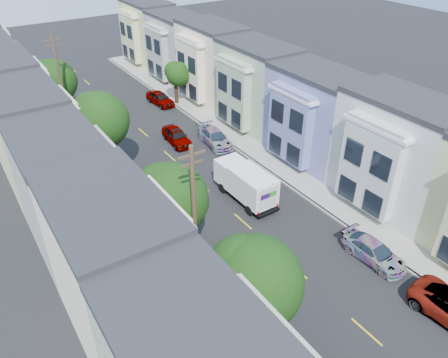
% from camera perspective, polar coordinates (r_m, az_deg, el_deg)
% --- Properties ---
extents(ground, '(160.00, 160.00, 0.00)m').
position_cam_1_polar(ground, '(29.72, 9.33, -11.48)').
color(ground, black).
rests_on(ground, ground).
extents(road_slab, '(12.00, 70.00, 0.02)m').
position_cam_1_polar(road_slab, '(39.46, -5.12, 1.21)').
color(road_slab, black).
rests_on(road_slab, ground).
extents(curb_left, '(0.30, 70.00, 0.15)m').
position_cam_1_polar(curb_left, '(37.46, -13.24, -1.38)').
color(curb_left, gray).
rests_on(curb_left, ground).
extents(curb_right, '(0.30, 70.00, 0.15)m').
position_cam_1_polar(curb_right, '(42.18, 2.09, 3.63)').
color(curb_right, gray).
rests_on(curb_right, ground).
extents(sidewalk_left, '(2.60, 70.00, 0.15)m').
position_cam_1_polar(sidewalk_left, '(37.16, -15.08, -1.98)').
color(sidewalk_left, gray).
rests_on(sidewalk_left, ground).
extents(sidewalk_right, '(2.60, 70.00, 0.15)m').
position_cam_1_polar(sidewalk_right, '(42.86, 3.51, 4.09)').
color(sidewalk_right, gray).
rests_on(sidewalk_right, ground).
extents(centerline, '(0.12, 70.00, 0.01)m').
position_cam_1_polar(centerline, '(39.47, -5.12, 1.19)').
color(centerline, gold).
rests_on(centerline, ground).
extents(townhouse_row_left, '(5.00, 70.00, 8.50)m').
position_cam_1_polar(townhouse_row_left, '(36.55, -20.61, -3.88)').
color(townhouse_row_left, '#777CBA').
rests_on(townhouse_row_left, ground).
extents(townhouse_row_right, '(5.00, 70.00, 8.50)m').
position_cam_1_polar(townhouse_row_right, '(45.03, 7.42, 5.25)').
color(townhouse_row_right, '#777CBA').
rests_on(townhouse_row_right, ground).
extents(tree_b, '(4.70, 4.70, 7.59)m').
position_cam_1_polar(tree_b, '(21.18, 3.82, -13.50)').
color(tree_b, black).
rests_on(tree_b, ground).
extents(tree_c, '(4.70, 4.70, 7.35)m').
position_cam_1_polar(tree_c, '(26.94, -7.09, -2.79)').
color(tree_c, black).
rests_on(tree_c, ground).
extents(tree_d, '(4.70, 4.70, 7.92)m').
position_cam_1_polar(tree_d, '(36.73, -16.01, 7.29)').
color(tree_d, black).
rests_on(tree_d, ground).
extents(tree_e, '(4.70, 4.70, 6.89)m').
position_cam_1_polar(tree_e, '(49.99, -21.39, 11.75)').
color(tree_e, black).
rests_on(tree_e, ground).
extents(tree_far_r, '(2.86, 2.86, 5.01)m').
position_cam_1_polar(tree_far_r, '(52.06, -6.10, 13.40)').
color(tree_far_r, black).
rests_on(tree_far_r, ground).
extents(utility_pole_near, '(1.60, 0.26, 10.00)m').
position_cam_1_polar(utility_pole_near, '(24.64, -3.84, -5.91)').
color(utility_pole_near, '#42301E').
rests_on(utility_pole_near, ground).
extents(utility_pole_far, '(1.60, 0.26, 10.00)m').
position_cam_1_polar(utility_pole_far, '(46.55, -20.43, 11.33)').
color(utility_pole_far, '#42301E').
rests_on(utility_pole_far, ground).
extents(fedex_truck, '(2.25, 5.86, 2.81)m').
position_cam_1_polar(fedex_truck, '(34.70, 2.83, -0.46)').
color(fedex_truck, white).
rests_on(fedex_truck, ground).
extents(lead_sedan, '(2.11, 4.76, 1.51)m').
position_cam_1_polar(lead_sedan, '(43.73, -6.21, 5.58)').
color(lead_sedan, black).
rests_on(lead_sedan, ground).
extents(parked_left_c, '(1.90, 4.34, 1.41)m').
position_cam_1_polar(parked_left_c, '(26.43, 2.63, -15.84)').
color(parked_left_c, '#B7B9BC').
rests_on(parked_left_c, ground).
extents(parked_left_d, '(2.16, 4.74, 1.49)m').
position_cam_1_polar(parked_left_d, '(33.98, -8.81, -3.34)').
color(parked_left_d, '#5D1413').
rests_on(parked_left_d, ground).
extents(parked_right_b, '(2.03, 4.57, 1.35)m').
position_cam_1_polar(parked_right_b, '(31.16, 19.00, -9.01)').
color(parked_right_b, silver).
rests_on(parked_right_b, ground).
extents(parked_right_c, '(2.50, 5.03, 1.46)m').
position_cam_1_polar(parked_right_c, '(43.25, -1.18, 5.41)').
color(parked_right_c, black).
rests_on(parked_right_c, ground).
extents(parked_right_d, '(2.18, 4.74, 1.49)m').
position_cam_1_polar(parked_right_d, '(53.00, -8.33, 10.37)').
color(parked_right_d, black).
rests_on(parked_right_d, ground).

